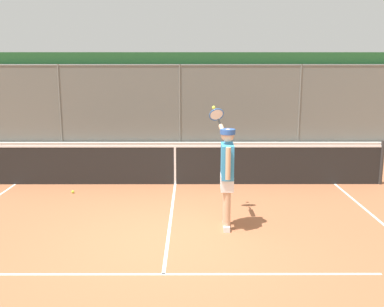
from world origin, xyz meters
name	(u,v)px	position (x,y,z in m)	size (l,w,h in m)	color
ground_plane	(168,241)	(0.00, 0.00, 0.00)	(60.00, 60.00, 0.00)	#A8603D
court_line_markings	(162,286)	(0.00, 1.49, 0.00)	(7.81, 8.57, 0.01)	white
fence_backdrop	(180,99)	(0.00, -9.38, 1.62)	(19.85, 1.37, 3.27)	slate
tennis_net	(175,164)	(0.00, -3.53, 0.49)	(10.03, 0.09, 1.07)	#2D2D2D
tennis_player	(227,169)	(-1.01, -0.66, 1.05)	(0.44, 1.46, 2.07)	silver
tennis_ball_near_baseline	(73,192)	(2.28, -2.77, 0.03)	(0.07, 0.07, 0.07)	#C1D138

